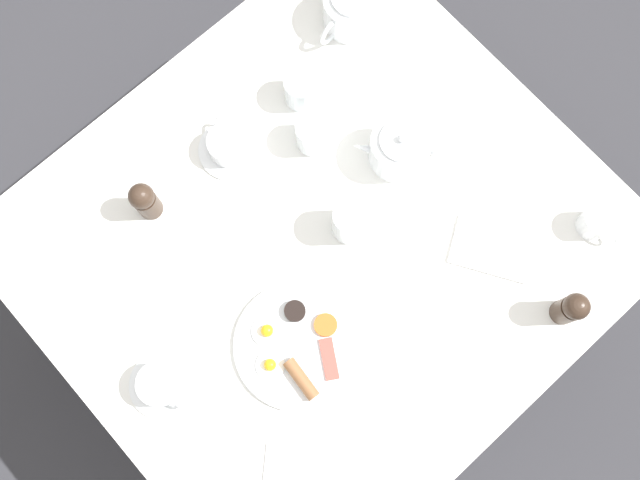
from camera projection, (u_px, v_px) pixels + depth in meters
name	position (u px, v px, depth m)	size (l,w,h in m)	color
ground_plane	(320.00, 293.00, 2.29)	(8.00, 8.00, 0.00)	#333338
table	(320.00, 248.00, 1.65)	(1.08, 1.16, 0.71)	white
breakfast_plate	(297.00, 346.00, 1.53)	(0.27, 0.27, 0.04)	white
teapot_near	(400.00, 148.00, 1.59)	(0.15, 0.17, 0.11)	white
teapot_far	(351.00, 9.00, 1.66)	(0.13, 0.21, 0.11)	white
teacup_with_saucer_left	(161.00, 384.00, 1.50)	(0.14, 0.14, 0.06)	white
teacup_with_saucer_right	(229.00, 146.00, 1.61)	(0.14, 0.14, 0.06)	white
water_glass_tall	(302.00, 89.00, 1.63)	(0.08, 0.08, 0.08)	white
water_glass_short	(351.00, 221.00, 1.55)	(0.08, 0.08, 0.10)	white
wine_glass_spare	(314.00, 134.00, 1.60)	(0.08, 0.08, 0.08)	white
creamer_jug	(596.00, 223.00, 1.57)	(0.09, 0.07, 0.06)	white
pepper_grinder	(571.00, 309.00, 1.50)	(0.05, 0.05, 0.12)	#38281E
salt_grinder	(145.00, 201.00, 1.55)	(0.05, 0.05, 0.12)	#38281E
napkin_folded	(492.00, 249.00, 1.58)	(0.20, 0.18, 0.01)	white
fork_by_plate	(123.00, 286.00, 1.57)	(0.13, 0.13, 0.00)	silver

